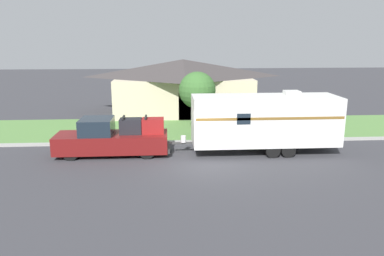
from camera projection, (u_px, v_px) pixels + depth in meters
ground_plane at (201, 163)px, 18.71m from camera, size 120.00×120.00×0.00m
curb_strip at (195, 142)px, 22.33m from camera, size 80.00×0.30×0.14m
lawn_strip at (191, 128)px, 25.88m from camera, size 80.00×7.00×0.03m
house_across_street at (183, 85)px, 31.30m from camera, size 11.77×7.62×4.40m
pickup_truck at (113, 138)px, 19.87m from camera, size 6.00×1.98×2.08m
travel_trailer at (265, 120)px, 20.21m from camera, size 8.93×2.48×3.36m
mailbox at (273, 123)px, 23.24m from camera, size 0.48×0.20×1.26m
tree_in_yard at (197, 90)px, 23.68m from camera, size 2.34×2.34×4.05m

